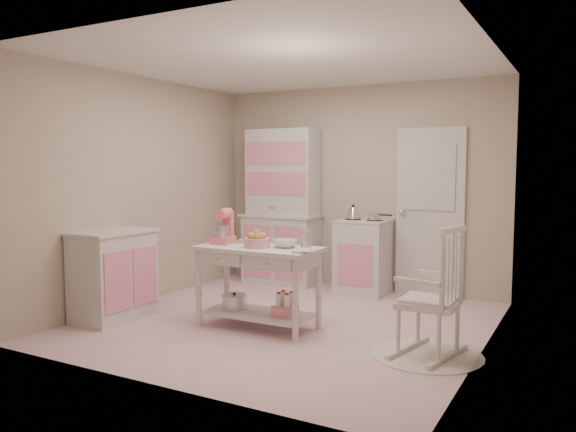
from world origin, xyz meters
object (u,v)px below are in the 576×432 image
at_px(work_table, 258,287).
at_px(stand_mixer, 223,227).
at_px(hutch, 281,206).
at_px(bread_basket, 257,243).
at_px(rocking_chair, 429,291).
at_px(base_cabinet, 113,275).
at_px(stove, 363,257).

height_order(work_table, stand_mixer, stand_mixer).
relative_size(hutch, work_table, 1.73).
bearing_deg(stand_mixer, bread_basket, -18.15).
xyz_separation_m(hutch, stand_mixer, (0.43, -1.94, -0.07)).
height_order(hutch, work_table, hutch).
xyz_separation_m(rocking_chair, stand_mixer, (-2.09, 0.05, 0.42)).
bearing_deg(hutch, base_cabinet, -104.63).
bearing_deg(hutch, work_table, -66.58).
relative_size(stand_mixer, bread_basket, 1.36).
bearing_deg(stand_mixer, work_table, -11.84).
relative_size(stove, bread_basket, 3.68).
bearing_deg(stove, work_table, -100.33).
bearing_deg(base_cabinet, rocking_chair, 7.53).
distance_m(rocking_chair, work_table, 1.68).
distance_m(stove, rocking_chair, 2.35).
relative_size(rocking_chair, work_table, 0.92).
xyz_separation_m(base_cabinet, bread_basket, (1.50, 0.39, 0.39)).
height_order(hutch, stand_mixer, hutch).
height_order(stove, base_cabinet, same).
height_order(base_cabinet, rocking_chair, rocking_chair).
bearing_deg(base_cabinet, stand_mixer, 23.57).
xyz_separation_m(rocking_chair, work_table, (-1.67, 0.03, -0.15)).
height_order(base_cabinet, work_table, base_cabinet).
bearing_deg(work_table, bread_basket, -68.20).
relative_size(stove, base_cabinet, 1.00).
bearing_deg(stove, bread_basket, -99.51).
bearing_deg(bread_basket, hutch, 113.38).
relative_size(hutch, stove, 2.26).
bearing_deg(bread_basket, stove, 80.49).
xyz_separation_m(work_table, bread_basket, (0.02, -0.05, 0.45)).
bearing_deg(stove, base_cabinet, -127.80).
distance_m(stand_mixer, bread_basket, 0.46).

